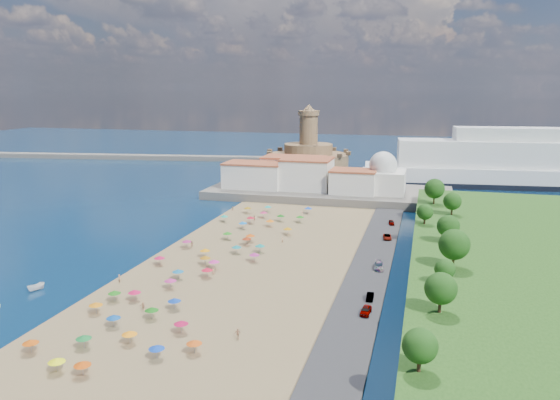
% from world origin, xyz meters
% --- Properties ---
extents(ground, '(700.00, 700.00, 0.00)m').
position_xyz_m(ground, '(0.00, 0.00, 0.00)').
color(ground, '#071938').
rests_on(ground, ground).
extents(terrace, '(90.00, 36.00, 3.00)m').
position_xyz_m(terrace, '(10.00, 73.00, 1.50)').
color(terrace, '#59544C').
rests_on(terrace, ground).
extents(jetty, '(18.00, 70.00, 2.40)m').
position_xyz_m(jetty, '(-12.00, 108.00, 1.20)').
color(jetty, '#59544C').
rests_on(jetty, ground).
extents(breakwater, '(199.03, 34.77, 2.60)m').
position_xyz_m(breakwater, '(-110.00, 153.00, 1.30)').
color(breakwater, '#59544C').
rests_on(breakwater, ground).
extents(waterfront_buildings, '(57.00, 29.00, 11.00)m').
position_xyz_m(waterfront_buildings, '(-3.05, 73.64, 7.88)').
color(waterfront_buildings, silver).
rests_on(waterfront_buildings, terrace).
extents(domed_building, '(16.00, 16.00, 15.00)m').
position_xyz_m(domed_building, '(30.00, 71.00, 8.97)').
color(domed_building, silver).
rests_on(domed_building, terrace).
extents(fortress, '(40.00, 40.00, 32.40)m').
position_xyz_m(fortress, '(-12.00, 138.00, 6.68)').
color(fortress, '#906C48').
rests_on(fortress, ground).
extents(cruise_ship, '(138.15, 34.14, 29.87)m').
position_xyz_m(cruise_ship, '(87.30, 114.90, 8.84)').
color(cruise_ship, black).
rests_on(cruise_ship, ground).
extents(beach_parasols, '(28.16, 110.77, 2.20)m').
position_xyz_m(beach_parasols, '(-1.93, -14.07, 2.15)').
color(beach_parasols, gray).
rests_on(beach_parasols, beach).
extents(beachgoers, '(34.08, 89.02, 1.87)m').
position_xyz_m(beachgoers, '(-1.31, -0.51, 1.13)').
color(beachgoers, tan).
rests_on(beachgoers, beach).
extents(moored_boats, '(3.00, 15.95, 1.46)m').
position_xyz_m(moored_boats, '(-29.88, -44.33, 0.73)').
color(moored_boats, white).
rests_on(moored_boats, ground).
extents(parked_cars, '(2.65, 71.54, 1.44)m').
position_xyz_m(parked_cars, '(36.00, -3.50, 1.37)').
color(parked_cars, gray).
rests_on(parked_cars, promenade).
extents(hillside_trees, '(11.70, 108.70, 7.70)m').
position_xyz_m(hillside_trees, '(49.19, -3.69, 10.08)').
color(hillside_trees, '#382314').
rests_on(hillside_trees, hillside).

